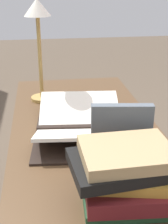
{
  "coord_description": "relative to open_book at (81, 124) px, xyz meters",
  "views": [
    {
      "loc": [
        -1.09,
        0.17,
        1.3
      ],
      "look_at": [
        0.01,
        0.01,
        0.81
      ],
      "focal_mm": 50.0,
      "sensor_mm": 36.0,
      "label": 1
    }
  ],
  "objects": [
    {
      "name": "reading_desk",
      "position": [
        -0.01,
        -0.02,
        -0.14
      ],
      "size": [
        1.36,
        0.59,
        0.73
      ],
      "color": "brown",
      "rests_on": "ground_plane"
    },
    {
      "name": "open_book",
      "position": [
        0.0,
        0.0,
        0.0
      ],
      "size": [
        0.53,
        0.4,
        0.08
      ],
      "rotation": [
        0.0,
        0.0,
        -0.1
      ],
      "color": "black",
      "rests_on": "reading_desk"
    },
    {
      "name": "book_stack_tall",
      "position": [
        -0.44,
        -0.06,
        0.06
      ],
      "size": [
        0.23,
        0.31,
        0.17
      ],
      "color": "#234C2D",
      "rests_on": "reading_desk"
    },
    {
      "name": "book_standing_upright",
      "position": [
        -0.27,
        -0.09,
        0.08
      ],
      "size": [
        0.05,
        0.19,
        0.21
      ],
      "rotation": [
        0.0,
        0.0,
        -0.14
      ],
      "color": "slate",
      "rests_on": "reading_desk"
    },
    {
      "name": "reading_lamp",
      "position": [
        0.36,
        0.14,
        0.34
      ],
      "size": [
        0.12,
        0.12,
        0.48
      ],
      "color": "tan",
      "rests_on": "reading_desk"
    },
    {
      "name": "coffee_mug",
      "position": [
        -0.26,
        -0.1,
        0.02
      ],
      "size": [
        0.08,
        0.09,
        0.08
      ],
      "rotation": [
        0.0,
        0.0,
        0.85
      ],
      "color": "#4C7F5B",
      "rests_on": "reading_desk"
    },
    {
      "name": "pencil",
      "position": [
        -0.04,
        -0.21,
        -0.02
      ],
      "size": [
        0.05,
        0.17,
        0.01
      ],
      "rotation": [
        0.0,
        0.0,
        -0.27
      ],
      "color": "gold",
      "rests_on": "reading_desk"
    }
  ]
}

